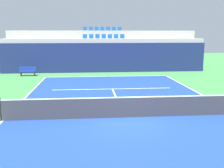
% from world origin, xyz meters
% --- Properties ---
extents(ground_plane, '(80.00, 80.00, 0.00)m').
position_xyz_m(ground_plane, '(0.00, 0.00, 0.00)').
color(ground_plane, '#387A3D').
extents(court_surface, '(11.00, 24.00, 0.01)m').
position_xyz_m(court_surface, '(0.00, 0.00, 0.01)').
color(court_surface, navy).
rests_on(court_surface, ground_plane).
extents(baseline_far, '(11.00, 0.10, 0.00)m').
position_xyz_m(baseline_far, '(0.00, 11.95, 0.01)').
color(baseline_far, white).
rests_on(baseline_far, court_surface).
extents(sideline_left, '(0.10, 24.00, 0.00)m').
position_xyz_m(sideline_left, '(-5.45, 0.00, 0.01)').
color(sideline_left, white).
rests_on(sideline_left, court_surface).
extents(service_line_far, '(8.26, 0.10, 0.00)m').
position_xyz_m(service_line_far, '(0.00, 6.40, 0.01)').
color(service_line_far, white).
rests_on(service_line_far, court_surface).
extents(centre_service_line, '(0.10, 6.40, 0.00)m').
position_xyz_m(centre_service_line, '(0.00, 3.20, 0.01)').
color(centre_service_line, white).
rests_on(centre_service_line, court_surface).
extents(back_wall, '(20.29, 0.30, 2.90)m').
position_xyz_m(back_wall, '(0.00, 14.70, 1.45)').
color(back_wall, navy).
rests_on(back_wall, ground_plane).
extents(stands_tier_lower, '(20.29, 2.40, 3.33)m').
position_xyz_m(stands_tier_lower, '(0.00, 16.05, 1.66)').
color(stands_tier_lower, '#9E9E99').
rests_on(stands_tier_lower, ground_plane).
extents(stands_tier_upper, '(20.29, 2.40, 4.14)m').
position_xyz_m(stands_tier_upper, '(0.00, 18.45, 2.07)').
color(stands_tier_upper, '#9E9E99').
rests_on(stands_tier_upper, ground_plane).
extents(seating_row_lower, '(4.31, 0.44, 0.44)m').
position_xyz_m(seating_row_lower, '(-0.00, 16.14, 3.45)').
color(seating_row_lower, '#145193').
rests_on(seating_row_lower, stands_tier_lower).
extents(seating_row_upper, '(4.31, 0.44, 0.44)m').
position_xyz_m(seating_row_upper, '(-0.00, 18.54, 4.26)').
color(seating_row_upper, '#145193').
rests_on(seating_row_upper, stands_tier_upper).
extents(tennis_net, '(11.08, 0.08, 1.07)m').
position_xyz_m(tennis_net, '(0.00, 0.00, 0.51)').
color(tennis_net, black).
rests_on(tennis_net, court_surface).
extents(player_bench, '(1.50, 0.40, 0.85)m').
position_xyz_m(player_bench, '(-7.16, 12.97, 0.51)').
color(player_bench, navy).
rests_on(player_bench, ground_plane).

